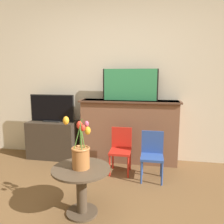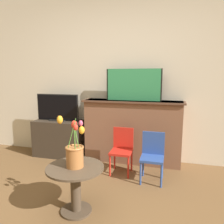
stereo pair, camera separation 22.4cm
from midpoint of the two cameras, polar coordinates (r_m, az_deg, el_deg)
The scene contains 9 objects.
wall_back at distance 3.48m, azimuth -0.38°, elevation 9.93°, with size 8.00×0.06×2.70m.
fireplace_mantel at distance 3.37m, azimuth 2.57°, elevation -4.80°, with size 1.51×0.35×0.96m.
painting at distance 3.27m, azimuth 2.78°, elevation 7.14°, with size 0.83×0.03×0.47m.
tv_stand at distance 3.73m, azimuth -16.76°, elevation -6.88°, with size 0.77×0.39×0.59m.
tv_monitor at distance 3.63m, azimuth -17.10°, elevation 0.84°, with size 0.72×0.12×0.43m.
chair_red at distance 3.03m, azimuth 0.17°, elevation -9.28°, with size 0.28×0.28×0.61m.
chair_blue at distance 2.87m, azimuth 8.22°, elevation -10.50°, with size 0.28×0.28×0.61m.
side_table at distance 2.22m, azimuth -11.01°, elevation -17.96°, with size 0.55×0.55×0.47m.
vase_tulips at distance 2.10m, azimuth -11.29°, elevation -10.46°, with size 0.23×0.19×0.50m.
Camera 1 is at (0.55, -1.31, 1.32)m, focal length 35.00 mm.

